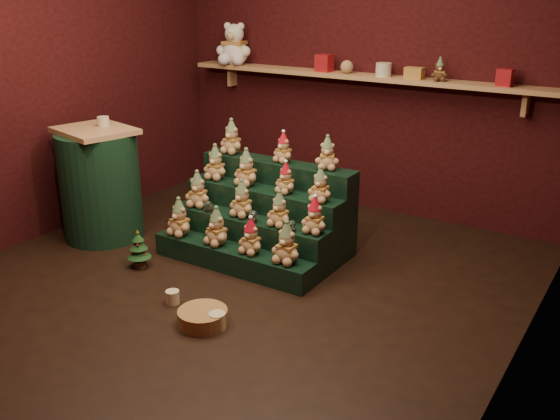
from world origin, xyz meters
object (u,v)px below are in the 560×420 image
Objects in this scene: riser_tier_front at (232,258)px; wicker_basket at (203,317)px; snow_globe_c at (292,226)px; white_bear at (234,38)px; mug_right at (217,321)px; side_table at (100,184)px; snow_globe_b at (253,216)px; mug_left at (173,297)px; brown_bear at (440,70)px; mini_christmas_tree at (139,249)px; snow_globe_a at (208,206)px.

wicker_basket is (0.35, -0.78, -0.04)m from riser_tier_front.
white_bear is at bearing 136.58° from snow_globe_c.
riser_tier_front is at bearing 120.71° from mug_right.
snow_globe_c is 0.09× the size of side_table.
snow_globe_c is 0.17× the size of white_bear.
riser_tier_front is 0.57m from snow_globe_c.
snow_globe_b is 1.09× the size of snow_globe_c.
snow_globe_c reaches higher than riser_tier_front.
snow_globe_b is 0.10× the size of side_table.
riser_tier_front reaches higher than wicker_basket.
snow_globe_c is 0.80× the size of mug_right.
snow_globe_b is 0.99× the size of mug_left.
snow_globe_b is 0.50× the size of brown_bear.
white_bear reaches higher than snow_globe_c.
mug_right is 0.21× the size of white_bear.
mug_right is (0.46, -0.77, -0.04)m from riser_tier_front.
snow_globe_b is at bearing 104.93° from wicker_basket.
riser_tier_front is 4.26× the size of wicker_basket.
white_bear is (-1.69, 2.52, 1.53)m from mug_right.
white_bear is 2.18m from brown_bear.
brown_bear is at bearing 53.17° from mini_christmas_tree.
mug_right is (0.81, -0.93, -0.35)m from snow_globe_a.
side_table reaches higher than mini_christmas_tree.
snow_globe_b is 0.93m from mini_christmas_tree.
brown_bear is (0.94, 1.75, 1.33)m from riser_tier_front.
brown_bear is at bearing 72.69° from snow_globe_c.
white_bear is (-1.22, 2.42, 1.53)m from mug_left.
snow_globe_a is 1.03m from side_table.
side_table is 2.96× the size of wicker_basket.
mug_right is (0.01, -0.93, -0.35)m from snow_globe_c.
mini_christmas_tree is 2.89× the size of mug_right.
brown_bear reaches higher than snow_globe_c.
side_table is at bearing -171.46° from snow_globe_b.
mug_left is at bearing -91.11° from riser_tier_front.
wicker_basket is at bearing -175.18° from mug_right.
white_bear is (-1.33, 1.59, 1.17)m from snow_globe_b.
brown_bear is (1.29, 1.59, 1.01)m from snow_globe_a.
riser_tier_front is at bearing -24.51° from snow_globe_a.
riser_tier_front is 0.74m from mini_christmas_tree.
mug_left is 0.50× the size of brown_bear.
snow_globe_b is 0.91m from mug_left.
brown_bear is at bearing 50.85° from snow_globe_a.
mug_left is (0.34, -0.83, -0.36)m from snow_globe_a.
brown_bear is (0.48, 2.52, 1.36)m from mug_right.
wicker_basket is at bearing -71.28° from white_bear.
mini_christmas_tree reaches higher than riser_tier_front.
snow_globe_a is 0.97× the size of snow_globe_b.
mini_christmas_tree is (0.72, -0.30, -0.33)m from side_table.
mug_left is at bearing -97.37° from snow_globe_b.
snow_globe_c is at bearing 0.00° from snow_globe_a.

